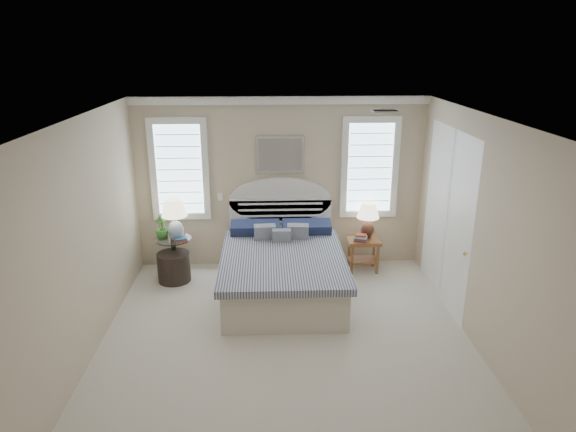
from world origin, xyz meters
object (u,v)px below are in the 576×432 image
(side_table_left, at_px, (174,253))
(floor_pot, at_px, (174,267))
(nightstand_right, at_px, (363,248))
(bed, at_px, (283,267))
(lamp_right, at_px, (368,216))
(lamp_left, at_px, (174,215))

(side_table_left, height_order, floor_pot, side_table_left)
(side_table_left, relative_size, nightstand_right, 1.19)
(bed, relative_size, floor_pot, 4.63)
(floor_pot, distance_m, lamp_right, 3.09)
(nightstand_right, bearing_deg, floor_pot, -174.95)
(nightstand_right, bearing_deg, lamp_left, -177.72)
(bed, height_order, nightstand_right, bed)
(floor_pot, height_order, lamp_right, lamp_right)
(side_table_left, distance_m, lamp_right, 3.06)
(nightstand_right, height_order, floor_pot, nightstand_right)
(floor_pot, bearing_deg, nightstand_right, 5.05)
(bed, relative_size, lamp_right, 3.99)
(nightstand_right, relative_size, lamp_left, 0.85)
(side_table_left, height_order, nightstand_right, side_table_left)
(floor_pot, bearing_deg, side_table_left, 94.95)
(bed, xyz_separation_m, lamp_right, (1.36, 0.77, 0.49))
(floor_pot, distance_m, lamp_left, 0.80)
(nightstand_right, distance_m, lamp_right, 0.50)
(side_table_left, distance_m, floor_pot, 0.23)
(side_table_left, bearing_deg, nightstand_right, 1.94)
(lamp_left, bearing_deg, bed, -19.86)
(bed, distance_m, lamp_right, 1.64)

